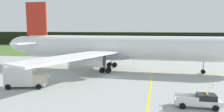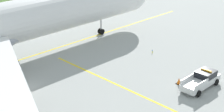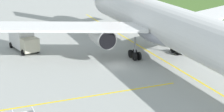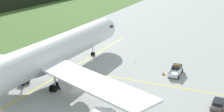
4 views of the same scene
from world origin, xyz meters
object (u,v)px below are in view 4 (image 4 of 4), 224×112
Objects in this scene: ops_pickup_truck at (176,70)px; staff_car at (218,103)px; apron_cone at (164,73)px; airliner at (46,56)px.

staff_car is at bearing -143.98° from ops_pickup_truck.
airliner is at bearing 121.13° from apron_cone.
staff_car is at bearing -88.28° from airliner.
ops_pickup_truck is at bearing -65.89° from apron_cone.
apron_cone is (-1.03, 2.31, -0.54)m from ops_pickup_truck.
staff_car reaches higher than apron_cone.
ops_pickup_truck is 14.90m from staff_car.
ops_pickup_truck is (12.98, -22.09, -4.34)m from airliner.
airliner is 31.20m from staff_car.
ops_pickup_truck is at bearing -59.57° from airliner.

